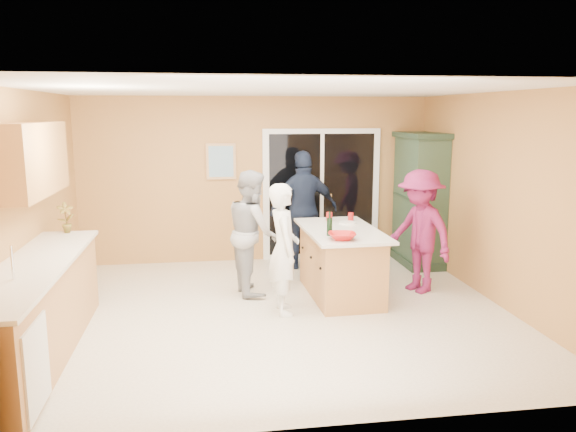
{
  "coord_description": "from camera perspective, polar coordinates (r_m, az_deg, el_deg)",
  "views": [
    {
      "loc": [
        -0.81,
        -6.32,
        2.35
      ],
      "look_at": [
        0.15,
        0.1,
        1.15
      ],
      "focal_mm": 35.0,
      "sensor_mm": 36.0,
      "label": 1
    }
  ],
  "objects": [
    {
      "name": "floor",
      "position": [
        6.79,
        -1.14,
        -9.78
      ],
      "size": [
        5.5,
        5.5,
        0.0
      ],
      "primitive_type": "plane",
      "color": "silver",
      "rests_on": "ground"
    },
    {
      "name": "ceiling",
      "position": [
        6.37,
        -1.23,
        12.72
      ],
      "size": [
        5.5,
        5.0,
        0.1
      ],
      "primitive_type": "cube",
      "color": "white",
      "rests_on": "wall_back"
    },
    {
      "name": "wall_back",
      "position": [
        8.92,
        -3.24,
        3.69
      ],
      "size": [
        5.5,
        0.1,
        2.6
      ],
      "primitive_type": "cube",
      "color": "tan",
      "rests_on": "ground"
    },
    {
      "name": "wall_front",
      "position": [
        4.04,
        3.36,
        -4.59
      ],
      "size": [
        5.5,
        0.1,
        2.6
      ],
      "primitive_type": "cube",
      "color": "tan",
      "rests_on": "ground"
    },
    {
      "name": "wall_left",
      "position": [
        6.69,
        -25.24,
        0.44
      ],
      "size": [
        0.1,
        5.0,
        2.6
      ],
      "primitive_type": "cube",
      "color": "tan",
      "rests_on": "ground"
    },
    {
      "name": "wall_right",
      "position": [
        7.33,
        20.68,
        1.56
      ],
      "size": [
        0.1,
        5.0,
        2.6
      ],
      "primitive_type": "cube",
      "color": "tan",
      "rests_on": "ground"
    },
    {
      "name": "left_cabinet_run",
      "position": [
        5.83,
        -24.66,
        -9.4
      ],
      "size": [
        0.65,
        3.05,
        1.24
      ],
      "color": "#B07944",
      "rests_on": "floor"
    },
    {
      "name": "upper_cabinets",
      "position": [
        6.38,
        -24.64,
        5.27
      ],
      "size": [
        0.35,
        1.6,
        0.75
      ],
      "primitive_type": "cube",
      "color": "#B07944",
      "rests_on": "wall_left"
    },
    {
      "name": "sliding_door",
      "position": [
        9.07,
        3.42,
        2.21
      ],
      "size": [
        1.9,
        0.07,
        2.1
      ],
      "color": "white",
      "rests_on": "floor"
    },
    {
      "name": "framed_picture",
      "position": [
        8.83,
        -6.82,
        5.53
      ],
      "size": [
        0.46,
        0.04,
        0.56
      ],
      "color": "tan",
      "rests_on": "wall_back"
    },
    {
      "name": "kitchen_island",
      "position": [
        7.31,
        5.36,
        -4.93
      ],
      "size": [
        0.96,
        1.71,
        0.88
      ],
      "rotation": [
        0.0,
        0.0,
        0.03
      ],
      "color": "#B07944",
      "rests_on": "floor"
    },
    {
      "name": "green_hutch",
      "position": [
        8.96,
        13.22,
        1.52
      ],
      "size": [
        0.59,
        1.12,
        2.05
      ],
      "color": "#1F3323",
      "rests_on": "floor"
    },
    {
      "name": "woman_white",
      "position": [
        6.58,
        -0.46,
        -3.37
      ],
      "size": [
        0.39,
        0.58,
        1.55
      ],
      "primitive_type": "imported",
      "rotation": [
        0.0,
        0.0,
        1.61
      ],
      "color": "white",
      "rests_on": "floor"
    },
    {
      "name": "woman_grey",
      "position": [
        7.35,
        -3.63,
        -1.63
      ],
      "size": [
        0.71,
        0.86,
        1.62
      ],
      "primitive_type": "imported",
      "rotation": [
        0.0,
        0.0,
        1.7
      ],
      "color": "#9A9A9C",
      "rests_on": "floor"
    },
    {
      "name": "woman_navy",
      "position": [
        8.5,
        1.65,
        0.63
      ],
      "size": [
        1.1,
        0.58,
        1.79
      ],
      "primitive_type": "imported",
      "rotation": [
        0.0,
        0.0,
        3.28
      ],
      "color": "#1C243E",
      "rests_on": "floor"
    },
    {
      "name": "woman_magenta",
      "position": [
        7.57,
        13.25,
        -1.53
      ],
      "size": [
        0.98,
        1.2,
        1.62
      ],
      "primitive_type": "imported",
      "rotation": [
        0.0,
        0.0,
        -1.15
      ],
      "color": "#7B1B53",
      "rests_on": "floor"
    },
    {
      "name": "serving_bowl",
      "position": [
        6.6,
        5.52,
        -2.05
      ],
      "size": [
        0.37,
        0.37,
        0.08
      ],
      "primitive_type": "imported",
      "rotation": [
        0.0,
        0.0,
        -0.14
      ],
      "color": "#A71412",
      "rests_on": "kitchen_island"
    },
    {
      "name": "tulip_vase",
      "position": [
        7.14,
        -21.65,
        -0.15
      ],
      "size": [
        0.23,
        0.2,
        0.37
      ],
      "primitive_type": "imported",
      "rotation": [
        0.0,
        0.0,
        0.39
      ],
      "color": "#A22B10",
      "rests_on": "left_cabinet_run"
    },
    {
      "name": "tumbler_near",
      "position": [
        7.75,
        6.39,
        -0.07
      ],
      "size": [
        0.09,
        0.09,
        0.11
      ],
      "primitive_type": "cylinder",
      "rotation": [
        0.0,
        0.0,
        0.11
      ],
      "color": "#A71412",
      "rests_on": "kitchen_island"
    },
    {
      "name": "tumbler_far",
      "position": [
        7.71,
        4.21,
        -0.06
      ],
      "size": [
        0.11,
        0.11,
        0.12
      ],
      "primitive_type": "cylinder",
      "rotation": [
        0.0,
        0.0,
        0.34
      ],
      "color": "#A71412",
      "rests_on": "kitchen_island"
    },
    {
      "name": "wine_bottle",
      "position": [
        6.78,
        4.24,
        -1.05
      ],
      "size": [
        0.07,
        0.07,
        0.29
      ],
      "rotation": [
        0.0,
        0.0,
        0.16
      ],
      "color": "black",
      "rests_on": "kitchen_island"
    },
    {
      "name": "white_plate",
      "position": [
        7.58,
        6.08,
        -0.67
      ],
      "size": [
        0.25,
        0.25,
        0.02
      ],
      "primitive_type": "cylinder",
      "rotation": [
        0.0,
        0.0,
        -0.03
      ],
      "color": "silver",
      "rests_on": "kitchen_island"
    }
  ]
}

